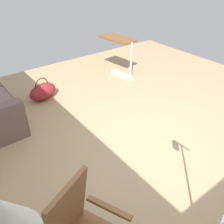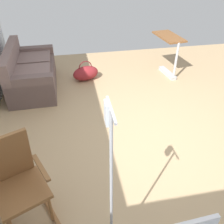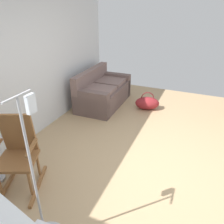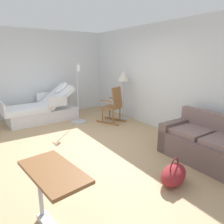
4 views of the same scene
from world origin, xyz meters
TOP-DOWN VIEW (x-y plane):
  - ground_plane at (0.00, 0.00)m, footprint 7.28×7.28m
  - back_wall at (0.00, 2.36)m, footprint 6.02×0.10m
  - side_wall at (-2.96, 0.00)m, footprint 0.10×4.81m
  - hospital_bed at (-2.23, -0.11)m, footprint 1.09×2.11m
  - couch at (1.98, 1.72)m, footprint 1.61×0.87m
  - rocking_chair at (-0.91, 1.58)m, footprint 0.89×0.74m
  - floor_lamp at (-1.03, 2.02)m, footprint 0.34×0.34m
  - overbed_table at (2.09, -1.18)m, footprint 0.87×0.50m
  - duffel_bag at (2.13, 0.63)m, footprint 0.47×0.63m
  - iv_pole at (-1.48, 0.75)m, footprint 0.44×0.44m

SIDE VIEW (x-z plane):
  - ground_plane at x=0.00m, z-range 0.00..0.00m
  - duffel_bag at x=2.13m, z-range -0.06..0.37m
  - iv_pole at x=-1.48m, z-range -0.59..1.09m
  - couch at x=1.98m, z-range -0.12..0.73m
  - hospital_bed at x=-2.23m, z-range -0.26..0.89m
  - rocking_chair at x=-0.91m, z-range -0.02..1.03m
  - overbed_table at x=2.09m, z-range 0.11..0.95m
  - floor_lamp at x=-1.03m, z-range 0.49..1.97m
  - back_wall at x=0.00m, z-range 0.00..2.70m
  - side_wall at x=-2.96m, z-range 0.00..2.70m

